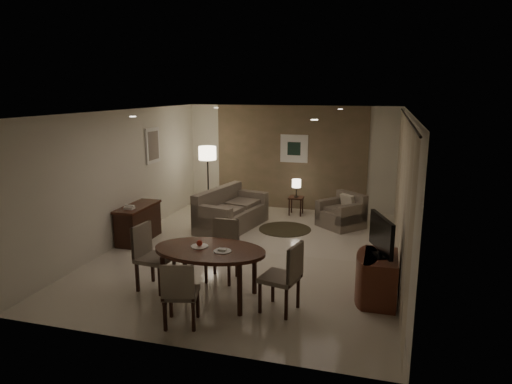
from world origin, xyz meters
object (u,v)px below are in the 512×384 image
(console_desk, at_px, (138,223))
(side_table, at_px, (296,206))
(chair_near, at_px, (181,292))
(chair_far, at_px, (221,252))
(sofa, at_px, (232,209))
(tv_cabinet, at_px, (380,278))
(floor_lamp, at_px, (208,180))
(dining_table, at_px, (210,274))
(armchair, at_px, (341,211))
(chair_right, at_px, (280,277))
(chair_left, at_px, (155,258))

(console_desk, bearing_deg, side_table, 46.11)
(console_desk, bearing_deg, chair_near, -51.57)
(chair_near, xyz_separation_m, side_table, (0.43, 5.85, -0.24))
(chair_far, height_order, sofa, chair_far)
(tv_cabinet, height_order, floor_lamp, floor_lamp)
(side_table, relative_size, floor_lamp, 0.27)
(console_desk, xyz_separation_m, side_table, (2.78, 2.89, -0.15))
(console_desk, xyz_separation_m, chair_near, (2.35, -2.96, 0.09))
(chair_far, bearing_deg, dining_table, -83.44)
(tv_cabinet, relative_size, armchair, 1.04)
(chair_near, relative_size, floor_lamp, 0.54)
(chair_near, distance_m, armchair, 5.34)
(dining_table, height_order, chair_near, chair_near)
(chair_far, xyz_separation_m, floor_lamp, (-1.76, 3.86, 0.36))
(chair_far, distance_m, armchair, 3.90)
(chair_near, height_order, chair_right, chair_right)
(armchair, bearing_deg, sofa, -122.22)
(chair_right, height_order, armchair, chair_right)
(chair_right, bearing_deg, armchair, -173.11)
(tv_cabinet, xyz_separation_m, side_table, (-2.11, 4.39, -0.12))
(chair_far, bearing_deg, side_table, 84.60)
(console_desk, relative_size, side_table, 2.63)
(chair_near, xyz_separation_m, sofa, (-0.77, 4.37, -0.02))
(sofa, relative_size, floor_lamp, 1.10)
(dining_table, relative_size, armchair, 1.96)
(chair_left, bearing_deg, chair_right, -89.34)
(tv_cabinet, relative_size, chair_right, 0.88)
(dining_table, xyz_separation_m, side_table, (0.33, 5.04, -0.17))
(chair_near, bearing_deg, dining_table, -110.97)
(chair_left, distance_m, side_table, 5.10)
(dining_table, height_order, floor_lamp, floor_lamp)
(chair_right, bearing_deg, tv_cabinet, 130.59)
(chair_left, bearing_deg, sofa, 4.29)
(dining_table, xyz_separation_m, chair_far, (-0.08, 0.71, 0.10))
(sofa, xyz_separation_m, armchair, (2.39, 0.71, -0.06))
(chair_left, relative_size, side_table, 2.26)
(chair_near, distance_m, side_table, 5.87)
(side_table, bearing_deg, sofa, -129.04)
(dining_table, relative_size, sofa, 0.90)
(chair_left, xyz_separation_m, chair_right, (2.04, -0.19, -0.01))
(armchair, xyz_separation_m, side_table, (-1.19, 0.77, -0.16))
(dining_table, bearing_deg, side_table, 86.22)
(chair_left, bearing_deg, dining_table, -91.03)
(chair_left, bearing_deg, side_table, -8.85)
(dining_table, distance_m, side_table, 5.05)
(floor_lamp, bearing_deg, chair_far, -65.48)
(dining_table, bearing_deg, chair_right, -3.73)
(console_desk, bearing_deg, armchair, 28.11)
(console_desk, height_order, chair_far, chair_far)
(armchair, bearing_deg, tv_cabinet, -34.51)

